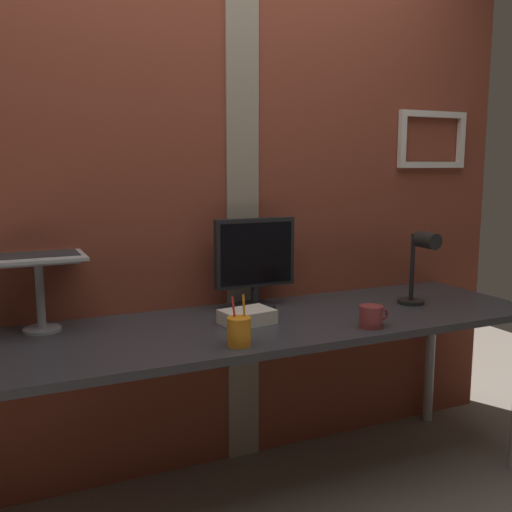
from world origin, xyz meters
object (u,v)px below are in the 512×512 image
object	(u,v)px
laptop	(36,240)
desk_lamp	(421,260)
monitor	(255,258)
pen_cup	(239,331)
coffee_mug	(371,316)

from	to	relation	value
laptop	desk_lamp	xyz separation A→B (m)	(1.55, -0.36, -0.13)
monitor	pen_cup	size ratio (longest dim) A/B	2.20
monitor	desk_lamp	size ratio (longest dim) A/B	1.18
laptop	coffee_mug	xyz separation A→B (m)	(1.16, -0.55, -0.30)
monitor	coffee_mug	world-z (taller)	monitor
desk_lamp	pen_cup	world-z (taller)	desk_lamp
laptop	desk_lamp	distance (m)	1.60
desk_lamp	coffee_mug	bearing A→B (deg)	-153.88
monitor	pen_cup	bearing A→B (deg)	-120.33
laptop	pen_cup	distance (m)	0.87
coffee_mug	monitor	bearing A→B (deg)	120.07
laptop	desk_lamp	world-z (taller)	laptop
laptop	coffee_mug	distance (m)	1.32
monitor	pen_cup	xyz separation A→B (m)	(-0.28, -0.48, -0.17)
pen_cup	coffee_mug	bearing A→B (deg)	-0.02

